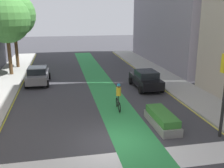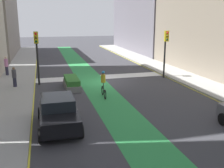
{
  "view_description": "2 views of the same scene",
  "coord_description": "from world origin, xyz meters",
  "px_view_note": "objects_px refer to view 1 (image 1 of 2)",
  "views": [
    {
      "loc": [
        -2.53,
        -12.0,
        6.42
      ],
      "look_at": [
        1.13,
        6.21,
        1.3
      ],
      "focal_mm": 42.57,
      "sensor_mm": 36.0,
      "label": 1
    },
    {
      "loc": [
        5.2,
        21.61,
        5.4
      ],
      "look_at": [
        0.84,
        5.34,
        1.16
      ],
      "focal_mm": 41.98,
      "sensor_mm": 36.0,
      "label": 2
    }
  ],
  "objects_px": {
    "car_black_right_far": "(146,79)",
    "street_tree_near": "(6,19)",
    "street_tree_far": "(13,15)",
    "median_planter": "(162,119)",
    "cyclist_in_lane": "(118,96)",
    "car_grey_left_far": "(38,75)"
  },
  "relations": [
    {
      "from": "car_grey_left_far",
      "to": "street_tree_near",
      "type": "distance_m",
      "value": 6.82
    },
    {
      "from": "car_grey_left_far",
      "to": "median_planter",
      "type": "height_order",
      "value": "car_grey_left_far"
    },
    {
      "from": "street_tree_far",
      "to": "median_planter",
      "type": "height_order",
      "value": "street_tree_far"
    },
    {
      "from": "cyclist_in_lane",
      "to": "street_tree_near",
      "type": "relative_size",
      "value": 0.24
    },
    {
      "from": "car_grey_left_far",
      "to": "cyclist_in_lane",
      "type": "relative_size",
      "value": 2.29
    },
    {
      "from": "median_planter",
      "to": "cyclist_in_lane",
      "type": "bearing_deg",
      "value": 122.03
    },
    {
      "from": "car_grey_left_far",
      "to": "cyclist_in_lane",
      "type": "distance_m",
      "value": 9.81
    },
    {
      "from": "car_grey_left_far",
      "to": "street_tree_near",
      "type": "height_order",
      "value": "street_tree_near"
    },
    {
      "from": "car_black_right_far",
      "to": "street_tree_near",
      "type": "height_order",
      "value": "street_tree_near"
    },
    {
      "from": "street_tree_far",
      "to": "street_tree_near",
      "type": "bearing_deg",
      "value": -92.5
    },
    {
      "from": "median_planter",
      "to": "street_tree_far",
      "type": "bearing_deg",
      "value": 119.22
    },
    {
      "from": "cyclist_in_lane",
      "to": "street_tree_near",
      "type": "bearing_deg",
      "value": 126.19
    },
    {
      "from": "cyclist_in_lane",
      "to": "street_tree_far",
      "type": "xyz_separation_m",
      "value": [
        -8.46,
        15.48,
        5.03
      ]
    },
    {
      "from": "street_tree_near",
      "to": "cyclist_in_lane",
      "type": "bearing_deg",
      "value": -53.81
    },
    {
      "from": "car_black_right_far",
      "to": "street_tree_near",
      "type": "bearing_deg",
      "value": 149.04
    },
    {
      "from": "cyclist_in_lane",
      "to": "street_tree_near",
      "type": "xyz_separation_m",
      "value": [
        -8.62,
        11.78,
        4.68
      ]
    },
    {
      "from": "street_tree_near",
      "to": "car_black_right_far",
      "type": "bearing_deg",
      "value": -30.96
    },
    {
      "from": "median_planter",
      "to": "car_black_right_far",
      "type": "bearing_deg",
      "value": 78.57
    },
    {
      "from": "car_grey_left_far",
      "to": "car_black_right_far",
      "type": "bearing_deg",
      "value": -20.56
    },
    {
      "from": "car_grey_left_far",
      "to": "median_planter",
      "type": "relative_size",
      "value": 1.3
    },
    {
      "from": "cyclist_in_lane",
      "to": "median_planter",
      "type": "distance_m",
      "value": 3.6
    },
    {
      "from": "median_planter",
      "to": "street_tree_near",
      "type": "bearing_deg",
      "value": 125.38
    }
  ]
}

